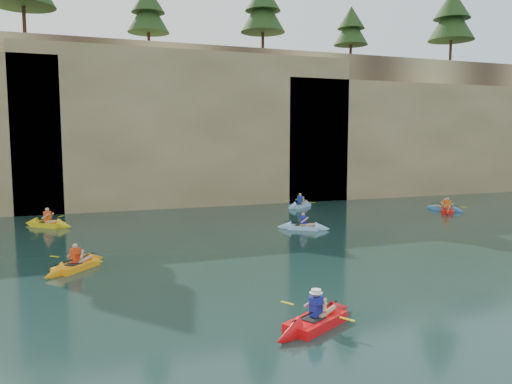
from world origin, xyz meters
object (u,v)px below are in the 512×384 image
object	(u,v)px
kayaker_red_far	(447,210)
kayaker_ltblue_near	(303,227)
main_kayaker	(316,321)
kayaker_orange	(76,265)

from	to	relation	value
kayaker_red_far	kayaker_ltblue_near	bearing A→B (deg)	141.45
main_kayaker	kayaker_red_far	distance (m)	23.01
main_kayaker	kayaker_red_far	bearing A→B (deg)	11.46
main_kayaker	kayaker_red_far	size ratio (longest dim) A/B	1.10
main_kayaker	kayaker_ltblue_near	xyz separation A→B (m)	(5.72, 12.77, -0.03)
kayaker_orange	kayaker_ltblue_near	xyz separation A→B (m)	(11.67, 4.46, -0.01)
kayaker_ltblue_near	kayaker_orange	bearing A→B (deg)	-125.97
main_kayaker	kayaker_ltblue_near	world-z (taller)	main_kayaker
kayaker_orange	kayaker_red_far	world-z (taller)	kayaker_orange
main_kayaker	kayaker_orange	size ratio (longest dim) A/B	1.13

